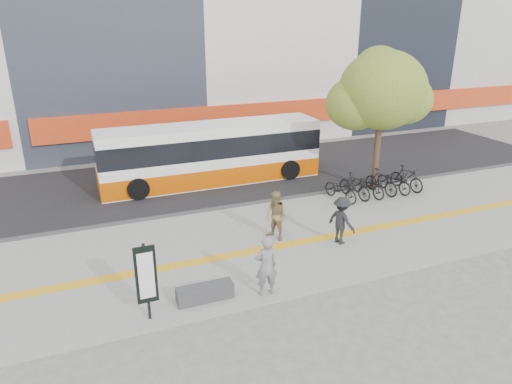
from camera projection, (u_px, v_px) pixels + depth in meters
name	position (u px, v px, depth m)	size (l,w,h in m)	color
ground	(272.00, 265.00, 15.11)	(120.00, 120.00, 0.00)	#5F5F5A
sidewalk	(255.00, 244.00, 16.40)	(40.00, 7.00, 0.08)	slate
tactile_strip	(261.00, 249.00, 15.95)	(40.00, 0.45, 0.01)	gold
street	(199.00, 180.00, 22.92)	(40.00, 8.00, 0.06)	black
curb	(224.00, 208.00, 19.43)	(40.00, 0.25, 0.14)	#393A3C
bench	(205.00, 293.00, 13.06)	(1.60, 0.45, 0.45)	#393A3C
signboard	(146.00, 276.00, 11.86)	(0.55, 0.10, 2.20)	black
street_tree	(380.00, 92.00, 20.21)	(4.40, 3.80, 6.31)	#392719
bus	(211.00, 155.00, 22.20)	(10.48, 2.48, 2.79)	white
bicycle_row	(374.00, 184.00, 20.71)	(4.47, 2.01, 1.11)	black
seated_woman	(266.00, 266.00, 13.11)	(0.66, 0.43, 1.80)	black
pedestrian_tan	(276.00, 216.00, 16.41)	(0.87, 0.68, 1.79)	olive
pedestrian_dark	(342.00, 220.00, 16.16)	(1.10, 0.63, 1.71)	black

